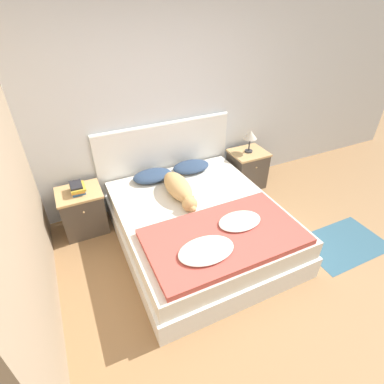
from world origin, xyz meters
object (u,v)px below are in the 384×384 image
object	(u,v)px
bed	(199,225)
nightstand_right	(247,169)
dog	(179,188)
table_lamp	(250,136)
nightstand_left	(83,211)
pillow_left	(153,176)
pillow_right	(191,167)
book_stack	(77,188)

from	to	relation	value
bed	nightstand_right	bearing A→B (deg)	33.89
dog	table_lamp	world-z (taller)	table_lamp
nightstand_left	pillow_left	size ratio (longest dim) A/B	1.12
nightstand_right	dog	size ratio (longest dim) A/B	0.67
nightstand_right	dog	world-z (taller)	dog
pillow_right	dog	bearing A→B (deg)	-128.28
bed	dog	bearing A→B (deg)	107.79
dog	nightstand_left	bearing A→B (deg)	156.66
nightstand_right	book_stack	distance (m)	2.37
bed	nightstand_left	distance (m)	1.42
dog	book_stack	xyz separation A→B (m)	(-1.07, 0.46, 0.03)
dog	table_lamp	xyz separation A→B (m)	(1.28, 0.47, 0.22)
pillow_right	pillow_left	bearing A→B (deg)	180.00
dog	table_lamp	size ratio (longest dim) A/B	2.61
nightstand_left	table_lamp	bearing A→B (deg)	0.26
table_lamp	nightstand_left	bearing A→B (deg)	-179.74
nightstand_right	pillow_right	bearing A→B (deg)	179.12
pillow_left	pillow_right	distance (m)	0.54
bed	dog	size ratio (longest dim) A/B	2.43
pillow_left	table_lamp	size ratio (longest dim) A/B	1.56
bed	nightstand_right	size ratio (longest dim) A/B	3.63
pillow_left	book_stack	bearing A→B (deg)	-178.91
pillow_left	dog	world-z (taller)	dog
nightstand_left	table_lamp	xyz separation A→B (m)	(2.35, 0.01, 0.52)
nightstand_left	nightstand_right	xyz separation A→B (m)	(2.35, 0.00, 0.00)
pillow_right	bed	bearing A→B (deg)	-108.59
bed	table_lamp	distance (m)	1.53
pillow_right	table_lamp	size ratio (longest dim) A/B	1.56
pillow_right	book_stack	xyz separation A→B (m)	(-1.44, -0.02, 0.08)
bed	book_stack	xyz separation A→B (m)	(-1.17, 0.79, 0.38)
pillow_left	book_stack	distance (m)	0.91
book_stack	bed	bearing A→B (deg)	-33.84
bed	table_lamp	xyz separation A→B (m)	(1.18, 0.80, 0.57)
bed	pillow_left	xyz separation A→B (m)	(-0.27, 0.80, 0.30)
pillow_left	book_stack	size ratio (longest dim) A/B	2.21
bed	nightstand_left	xyz separation A→B (m)	(-1.18, 0.79, 0.05)
pillow_right	dog	size ratio (longest dim) A/B	0.60
nightstand_left	book_stack	xyz separation A→B (m)	(0.00, -0.00, 0.33)
pillow_left	dog	distance (m)	0.51
bed	book_stack	bearing A→B (deg)	146.16
nightstand_right	table_lamp	bearing A→B (deg)	90.00
pillow_left	table_lamp	bearing A→B (deg)	-0.13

